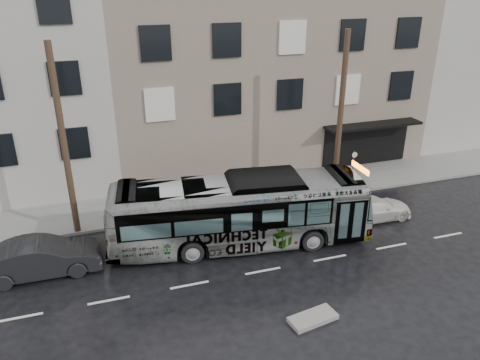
% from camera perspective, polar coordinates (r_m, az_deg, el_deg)
% --- Properties ---
extents(ground, '(120.00, 120.00, 0.00)m').
position_cam_1_polar(ground, '(22.36, 0.54, -7.55)').
color(ground, black).
rests_on(ground, ground).
extents(sidewalk, '(90.00, 3.60, 0.15)m').
position_cam_1_polar(sidewalk, '(26.45, -2.83, -2.13)').
color(sidewalk, gray).
rests_on(sidewalk, ground).
extents(building_taupe, '(20.00, 12.00, 11.00)m').
position_cam_1_polar(building_taupe, '(33.30, 1.84, 13.19)').
color(building_taupe, gray).
rests_on(building_taupe, ground).
extents(building_filler, '(18.00, 12.00, 12.00)m').
position_cam_1_polar(building_filler, '(43.42, 26.97, 13.89)').
color(building_filler, '#ABA8A2').
rests_on(building_filler, ground).
extents(utility_pole_front, '(0.30, 0.30, 9.00)m').
position_cam_1_polar(utility_pole_front, '(25.79, 12.13, 7.57)').
color(utility_pole_front, '#4E3827').
rests_on(utility_pole_front, sidewalk).
extents(utility_pole_rear, '(0.30, 0.30, 9.00)m').
position_cam_1_polar(utility_pole_rear, '(22.55, -20.69, 4.20)').
color(utility_pole_rear, '#4E3827').
rests_on(utility_pole_rear, sidewalk).
extents(sign_post, '(0.06, 0.06, 2.40)m').
position_cam_1_polar(sign_post, '(27.40, 13.55, 1.08)').
color(sign_post, slate).
rests_on(sign_post, sidewalk).
extents(bus, '(12.23, 4.38, 3.33)m').
position_cam_1_polar(bus, '(21.45, -0.05, -3.89)').
color(bus, '#B2B2B2').
rests_on(bus, ground).
extents(white_sedan, '(4.07, 1.68, 1.18)m').
position_cam_1_polar(white_sedan, '(25.04, 15.96, -3.35)').
color(white_sedan, silver).
rests_on(white_sedan, ground).
extents(dark_sedan, '(4.81, 1.71, 1.58)m').
position_cam_1_polar(dark_sedan, '(21.43, -23.05, -8.73)').
color(dark_sedan, black).
rests_on(dark_sedan, ground).
extents(slush_pile, '(1.91, 1.09, 0.18)m').
position_cam_1_polar(slush_pile, '(18.05, 8.87, -16.30)').
color(slush_pile, gray).
rests_on(slush_pile, ground).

